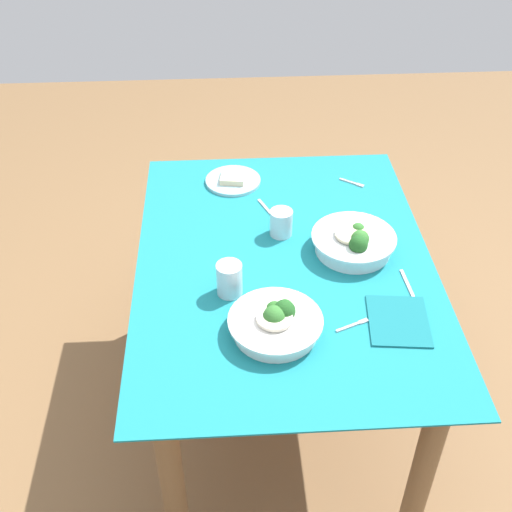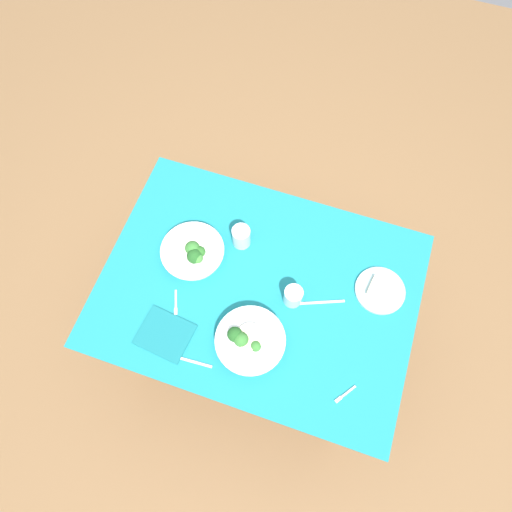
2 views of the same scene
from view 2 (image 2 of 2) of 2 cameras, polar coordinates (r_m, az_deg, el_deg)
ground_plane at (r=2.53m, az=0.20°, el=-9.34°), size 6.00×6.00×0.00m
dining_table at (r=1.96m, az=0.26°, el=-5.17°), size 1.27×0.93×0.70m
broccoli_bowl_far at (r=1.90m, az=-7.82°, el=0.46°), size 0.26×0.26×0.09m
broccoli_bowl_near at (r=1.76m, az=-0.85°, el=-10.54°), size 0.27×0.27×0.10m
bread_side_plate at (r=1.91m, az=15.22°, el=-4.14°), size 0.20×0.20×0.03m
water_glass_center at (r=1.89m, az=-1.84°, el=2.44°), size 0.08×0.08×0.10m
water_glass_side at (r=1.81m, az=4.68°, el=-4.90°), size 0.07×0.07×0.09m
fork_by_far_bowl at (r=1.79m, az=10.96°, el=-16.62°), size 0.07×0.08×0.00m
fork_by_near_bowl at (r=1.86m, az=-9.96°, el=-5.86°), size 0.05×0.10×0.00m
table_knife_left at (r=1.86m, az=8.26°, el=-5.74°), size 0.17×0.08×0.00m
table_knife_right at (r=1.80m, az=-8.70°, el=-12.67°), size 0.21×0.02×0.00m
napkin_folded_upper at (r=1.84m, az=-11.28°, el=-9.52°), size 0.22×0.19×0.01m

